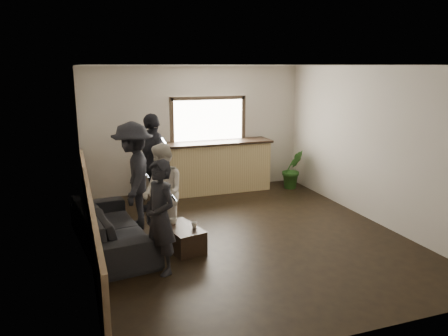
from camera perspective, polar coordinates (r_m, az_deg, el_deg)
name	(u,v)px	position (r m, az deg, el deg)	size (l,w,h in m)	color
ground	(244,235)	(7.48, 2.68, -8.72)	(5.00, 6.00, 0.01)	black
room_shell	(202,153)	(6.82, -2.93, 2.01)	(5.01, 6.01, 2.80)	silver
bar_counter	(212,164)	(9.81, -1.59, 0.55)	(2.70, 0.68, 2.13)	tan
sofa	(112,227)	(7.10, -14.45, -7.42)	(2.32, 0.91, 0.68)	black
coffee_table	(182,238)	(6.91, -5.49, -9.07)	(0.45, 0.81, 0.36)	black
cup_a	(173,221)	(6.97, -6.66, -6.89)	(0.12, 0.12, 0.10)	silver
cup_b	(194,225)	(6.78, -3.90, -7.43)	(0.10, 0.10, 0.09)	silver
potted_plant	(293,169)	(10.24, 8.96, -0.16)	(0.50, 0.40, 0.90)	#2D6623
person_a	(160,217)	(5.99, -8.31, -6.39)	(0.57, 0.68, 1.59)	black
person_b	(163,192)	(7.18, -8.01, -3.12)	(0.73, 0.86, 1.58)	silver
person_c	(134,176)	(7.69, -11.71, -1.02)	(0.90, 1.31, 1.87)	black
person_d	(154,162)	(8.61, -9.17, 0.75)	(0.99, 1.20, 1.91)	black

